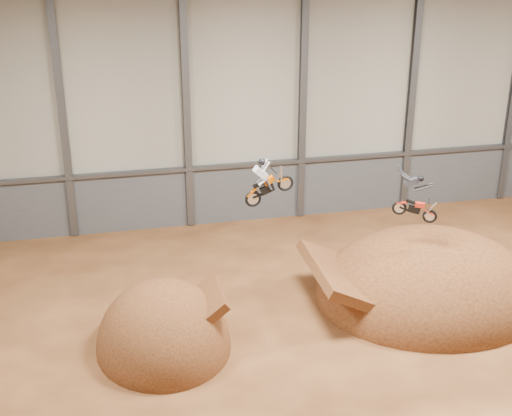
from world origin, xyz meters
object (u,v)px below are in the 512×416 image
at_px(takeoff_ramp, 164,346).
at_px(landing_ramp, 427,296).
at_px(fmx_rider_b, 415,195).
at_px(fmx_rider_a, 272,175).

xyz_separation_m(takeoff_ramp, landing_ramp, (12.82, 1.55, 0.00)).
bearing_deg(landing_ramp, fmx_rider_b, -157.04).
bearing_deg(landing_ramp, takeoff_ramp, -173.13).
bearing_deg(takeoff_ramp, fmx_rider_b, 4.71).
bearing_deg(fmx_rider_b, fmx_rider_a, -158.25).
height_order(takeoff_ramp, fmx_rider_b, fmx_rider_b).
distance_m(takeoff_ramp, fmx_rider_a, 8.65).
distance_m(takeoff_ramp, fmx_rider_b, 12.75).
bearing_deg(takeoff_ramp, fmx_rider_a, 14.73).
distance_m(fmx_rider_a, fmx_rider_b, 6.50).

